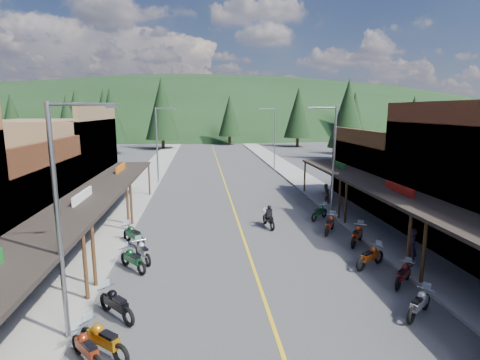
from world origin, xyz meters
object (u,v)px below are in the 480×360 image
object	(u,v)px
pine_2	(162,109)
bike_west_5	(103,338)
streetlight_1	(158,142)
rider_on_bike	(269,218)
shop_west_3	(52,166)
bike_west_9	(134,234)
pine_3	(230,116)
pine_6	(413,116)
bike_west_4	(87,348)
pine_11	(348,114)
pine_1	(104,112)
pine_8	(68,122)
streetlight_0	(62,214)
pine_0	(12,116)
bike_east_8	(357,234)
pine_7	(76,112)
bike_east_6	(403,273)
bike_east_9	(330,223)
pine_4	(298,112)
bike_west_8	(143,251)
streetlight_3	(274,136)
pine_5	(350,109)
pedestrian_east_a	(412,247)
pedestrian_east_b	(325,194)
pine_9	(354,118)
pine_10	(111,115)
shop_east_3	(396,173)
bike_east_7	(370,256)
bike_west_7	(133,258)
streetlight_2	(332,156)
bike_east_5	(419,303)
bike_west_6	(116,303)

from	to	relation	value
pine_2	bike_west_5	distance (m)	65.56
streetlight_1	rider_on_bike	distance (m)	19.00
rider_on_bike	streetlight_1	bearing A→B (deg)	109.17
shop_west_3	bike_west_9	distance (m)	11.35
pine_3	pine_6	xyz separation A→B (m)	(42.00, -2.00, 0.00)
pine_2	bike_west_4	distance (m)	65.88
pine_3	bike_west_9	size ratio (longest dim) A/B	4.80
pine_11	pine_1	bearing A→B (deg)	143.97
pine_1	pine_8	bearing A→B (deg)	-86.19
streetlight_0	pine_6	xyz separation A→B (m)	(52.95, 70.00, 2.02)
streetlight_0	rider_on_bike	distance (m)	15.12
pine_3	pine_0	bearing A→B (deg)	-174.81
streetlight_1	bike_east_8	bearing A→B (deg)	-56.29
bike_west_4	shop_west_3	bearing A→B (deg)	72.68
bike_east_8	rider_on_bike	bearing A→B (deg)	177.75
pine_7	bike_east_6	bearing A→B (deg)	-64.15
pine_8	rider_on_bike	distance (m)	42.21
bike_west_9	bike_east_9	distance (m)	12.08
bike_east_6	bike_west_9	bearing A→B (deg)	-160.32
shop_west_3	pine_11	distance (m)	43.22
pine_4	bike_west_8	world-z (taller)	pine_4
streetlight_3	pine_5	xyz separation A→B (m)	(27.05, 42.00, 3.53)
pedestrian_east_a	pine_11	bearing A→B (deg)	178.62
streetlight_3	pedestrian_east_b	distance (m)	19.30
pine_9	rider_on_bike	world-z (taller)	pine_9
pine_4	bike_east_9	distance (m)	57.68
pine_10	shop_east_3	bearing A→B (deg)	-50.63
streetlight_1	bike_east_7	xyz separation A→B (m)	(12.73, -23.29, -3.85)
shop_east_3	rider_on_bike	xyz separation A→B (m)	(-11.84, -5.67, -1.90)
pine_6	pedestrian_east_b	world-z (taller)	pine_6
pine_4	pine_9	bearing A→B (deg)	-68.20
pine_6	pine_4	bearing A→B (deg)	-171.87
streetlight_1	streetlight_3	distance (m)	16.04
bike_west_7	bike_east_7	distance (m)	11.71
pine_6	bike_east_6	size ratio (longest dim) A/B	5.73
pedestrian_east_b	pine_11	bearing A→B (deg)	-151.30
shop_east_3	bike_east_9	xyz separation A→B (m)	(-8.17, -7.24, -1.90)
pine_5	pine_11	xyz separation A→B (m)	(-14.00, -34.00, -0.80)
shop_east_3	bike_west_5	xyz separation A→B (m)	(-19.43, -18.30, -1.89)
pine_2	bike_east_6	size ratio (longest dim) A/B	7.30
bike_east_8	shop_west_3	bearing A→B (deg)	-167.74
streetlight_2	pine_6	distance (m)	68.30
shop_west_3	pine_8	xyz separation A→B (m)	(-8.22, 28.70, 2.46)
bike_west_5	bike_east_9	bearing A→B (deg)	-6.62
pine_4	bike_east_6	bearing A→B (deg)	-100.38
pine_1	bike_west_9	world-z (taller)	pine_1
streetlight_1	bike_east_5	distance (m)	30.78
pine_11	bike_west_7	distance (m)	46.81
bike_west_6	bike_east_7	world-z (taller)	bike_west_6
pine_2	bike_east_5	distance (m)	66.13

